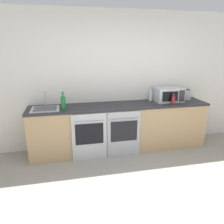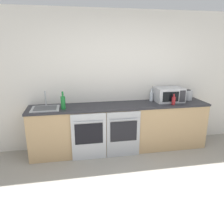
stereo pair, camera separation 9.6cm
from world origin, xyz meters
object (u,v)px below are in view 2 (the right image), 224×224
(bottle_green, at_px, (63,102))
(bottle_clear, at_px, (151,96))
(microwave, at_px, (169,95))
(sink, at_px, (45,108))
(kettle, at_px, (188,95))
(oven_left, at_px, (89,137))
(oven_right, at_px, (123,134))
(bottle_red, at_px, (174,100))

(bottle_green, bearing_deg, bottle_clear, 9.61)
(microwave, height_order, sink, sink)
(kettle, bearing_deg, oven_left, -168.26)
(bottle_green, relative_size, bottle_clear, 1.24)
(bottle_clear, height_order, kettle, bottle_clear)
(oven_right, xyz_separation_m, bottle_clear, (0.68, 0.49, 0.57))
(microwave, distance_m, bottle_red, 0.26)
(oven_left, height_order, microwave, microwave)
(oven_left, bearing_deg, oven_right, 0.00)
(kettle, relative_size, sink, 0.44)
(oven_right, relative_size, microwave, 1.60)
(oven_right, height_order, bottle_red, bottle_red)
(oven_right, bearing_deg, bottle_clear, 35.75)
(bottle_red, distance_m, sink, 2.32)
(microwave, height_order, kettle, microwave)
(bottle_green, relative_size, sink, 0.65)
(oven_left, height_order, kettle, kettle)
(microwave, bearing_deg, sink, -177.19)
(oven_right, xyz_separation_m, kettle, (1.44, 0.43, 0.57))
(oven_left, relative_size, bottle_clear, 3.42)
(bottle_red, height_order, sink, sink)
(oven_left, height_order, bottle_clear, bottle_clear)
(microwave, bearing_deg, oven_right, -159.05)
(oven_right, distance_m, kettle, 1.60)
(oven_right, distance_m, bottle_clear, 1.01)
(oven_right, bearing_deg, oven_left, 180.00)
(oven_left, distance_m, bottle_red, 1.70)
(oven_right, relative_size, bottle_red, 4.22)
(oven_left, height_order, bottle_red, bottle_red)
(bottle_clear, bearing_deg, microwave, -18.93)
(oven_left, bearing_deg, bottle_clear, 20.68)
(kettle, bearing_deg, bottle_green, -174.76)
(oven_right, bearing_deg, sink, 168.68)
(oven_left, relative_size, oven_right, 1.00)
(oven_right, bearing_deg, microwave, 20.95)
(oven_right, bearing_deg, bottle_red, 7.21)
(oven_right, distance_m, bottle_red, 1.13)
(oven_left, xyz_separation_m, bottle_red, (1.60, 0.12, 0.55))
(microwave, relative_size, bottle_green, 1.72)
(oven_left, relative_size, sink, 1.80)
(bottle_red, relative_size, sink, 0.43)
(oven_left, bearing_deg, bottle_red, 4.44)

